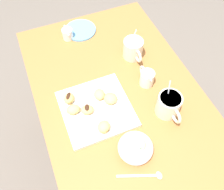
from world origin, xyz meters
The scene contains 18 objects.
ground_plane centered at (0.00, 0.00, 0.00)m, with size 8.00×8.00×0.00m, color #665B51.
dining_table centered at (0.00, 0.00, 0.59)m, with size 1.06×0.69×0.73m.
pastry_plate_square centered at (0.05, -0.12, 0.74)m, with size 0.28×0.28×0.02m, color white.
coffee_mug_cream_left centered at (-0.16, 0.15, 0.78)m, with size 0.13×0.09×0.14m.
coffee_mug_cream_right centered at (0.17, 0.15, 0.79)m, with size 0.13×0.09×0.15m.
cream_pitcher_white centered at (0.01, 0.13, 0.77)m, with size 0.10×0.06×0.07m.
ice_cream_bowl centered at (0.27, -0.05, 0.77)m, with size 0.13×0.13×0.10m.
chocolate_sauce_pitcher centered at (-0.40, -0.10, 0.76)m, with size 0.09×0.05×0.06m.
saucer_sky_left centered at (-0.42, -0.03, 0.74)m, with size 0.16×0.16×0.01m, color #66A8DB.
loose_spoon_near_saucer centered at (0.37, -0.05, 0.74)m, with size 0.07×0.15×0.01m.
beignet_0 centered at (0.03, -0.21, 0.77)m, with size 0.05×0.04×0.03m, color #E5B260.
beignet_1 centered at (-0.02, -0.21, 0.77)m, with size 0.05×0.04×0.04m, color #E5B260.
chocolate_drizzle_1 centered at (-0.02, -0.21, 0.79)m, with size 0.04×0.01×0.01m, color #381E11.
beignet_2 centered at (0.01, -0.09, 0.76)m, with size 0.05×0.04×0.03m, color #E5B260.
beignet_3 centered at (0.15, -0.12, 0.77)m, with size 0.05×0.05×0.04m, color #E5B260.
beignet_4 centered at (0.06, -0.16, 0.77)m, with size 0.04×0.05×0.03m, color #E5B260.
chocolate_drizzle_4 centered at (0.06, -0.16, 0.78)m, with size 0.03×0.02×0.01m, color #381E11.
beignet_5 centered at (0.04, -0.05, 0.77)m, with size 0.06×0.06×0.04m, color #E5B260.
Camera 1 is at (0.53, -0.24, 1.59)m, focal length 38.63 mm.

